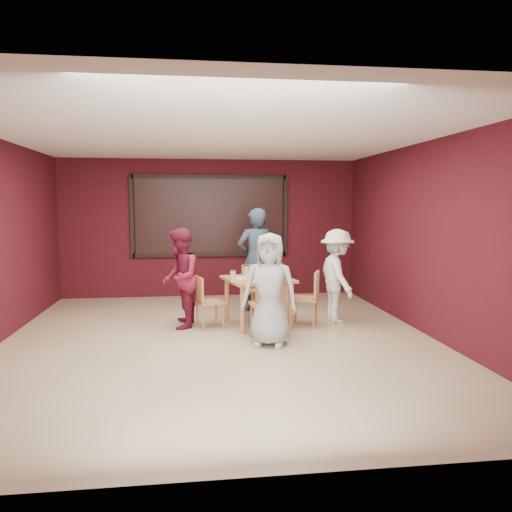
{
  "coord_description": "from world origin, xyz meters",
  "views": [
    {
      "loc": [
        -0.38,
        -6.77,
        1.9
      ],
      "look_at": [
        0.6,
        0.8,
        1.1
      ],
      "focal_mm": 35.0,
      "sensor_mm": 36.0,
      "label": 1
    }
  ],
  "objects": [
    {
      "name": "diner_back",
      "position": [
        0.75,
        1.97,
        0.91
      ],
      "size": [
        0.72,
        0.53,
        1.83
      ],
      "primitive_type": "imported",
      "rotation": [
        0.0,
        0.0,
        3.28
      ],
      "color": "#2C3E4E",
      "rests_on": "floor"
    },
    {
      "name": "chair_right",
      "position": [
        1.43,
        0.71,
        0.48
      ],
      "size": [
        0.53,
        0.53,
        0.86
      ],
      "color": "#A56840",
      "rests_on": "floor"
    },
    {
      "name": "chair_back",
      "position": [
        0.7,
        1.54,
        0.49
      ],
      "size": [
        0.53,
        0.53,
        0.87
      ],
      "color": "#A56840",
      "rests_on": "floor"
    },
    {
      "name": "chair_left",
      "position": [
        -0.18,
        0.79,
        0.45
      ],
      "size": [
        0.48,
        0.48,
        0.8
      ],
      "color": "#A56840",
      "rests_on": "floor"
    },
    {
      "name": "diner_right",
      "position": [
        1.93,
        0.91,
        0.75
      ],
      "size": [
        0.64,
        1.01,
        1.5
      ],
      "primitive_type": "imported",
      "rotation": [
        0.0,
        0.0,
        1.66
      ],
      "color": "silver",
      "rests_on": "floor"
    },
    {
      "name": "dining_table",
      "position": [
        0.63,
        0.8,
        0.67
      ],
      "size": [
        1.15,
        1.15,
        0.91
      ],
      "color": "#BB774C",
      "rests_on": "floor"
    },
    {
      "name": "floor",
      "position": [
        0.0,
        0.0,
        0.0
      ],
      "size": [
        7.0,
        7.0,
        0.0
      ],
      "primitive_type": "plane",
      "color": "tan",
      "rests_on": "ground"
    },
    {
      "name": "diner_front",
      "position": [
        0.64,
        -0.28,
        0.76
      ],
      "size": [
        0.85,
        0.69,
        1.52
      ],
      "primitive_type": "imported",
      "rotation": [
        0.0,
        0.0,
        -0.31
      ],
      "color": "#A5A5A5",
      "rests_on": "floor"
    },
    {
      "name": "window_blinds",
      "position": [
        0.0,
        3.45,
        1.65
      ],
      "size": [
        3.0,
        0.02,
        1.5
      ],
      "primitive_type": "cube",
      "color": "black"
    },
    {
      "name": "chair_front",
      "position": [
        0.69,
        0.03,
        0.54
      ],
      "size": [
        0.52,
        0.52,
        0.96
      ],
      "color": "#A56840",
      "rests_on": "floor"
    },
    {
      "name": "diner_left",
      "position": [
        -0.57,
        0.87,
        0.77
      ],
      "size": [
        0.63,
        0.79,
        1.53
      ],
      "primitive_type": "imported",
      "rotation": [
        0.0,
        0.0,
        -1.65
      ],
      "color": "maroon",
      "rests_on": "floor"
    }
  ]
}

